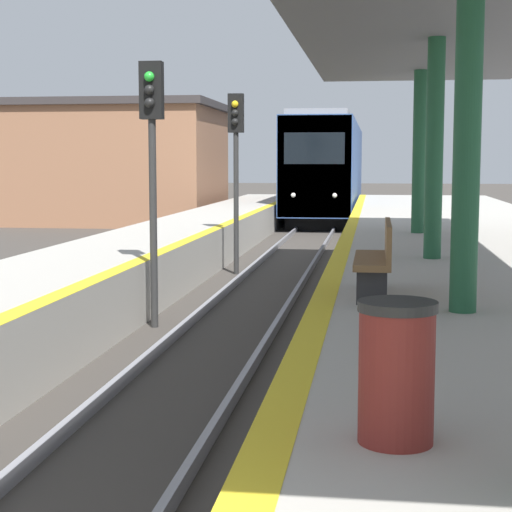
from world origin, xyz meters
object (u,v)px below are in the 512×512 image
object	(u,v)px
train	(329,168)
trash_bin	(396,372)
signal_far	(236,148)
bench	(378,256)
signal_mid	(152,143)

from	to	relation	value
train	trash_bin	size ratio (longest dim) A/B	24.43
signal_far	trash_bin	size ratio (longest dim) A/B	4.99
train	bench	world-z (taller)	train
train	trash_bin	bearing A→B (deg)	-86.29
train	trash_bin	world-z (taller)	train
signal_mid	trash_bin	bearing A→B (deg)	-66.18
signal_far	bench	bearing A→B (deg)	-70.53
train	signal_mid	distance (m)	28.62
bench	signal_mid	bearing A→B (deg)	142.73
signal_far	trash_bin	xyz separation A→B (m)	(3.40, -14.93, -1.52)
train	bench	bearing A→B (deg)	-85.81
signal_far	bench	size ratio (longest dim) A/B	2.43
train	trash_bin	distance (m)	36.98
trash_bin	bench	world-z (taller)	bench
train	signal_far	bearing A→B (deg)	-92.62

